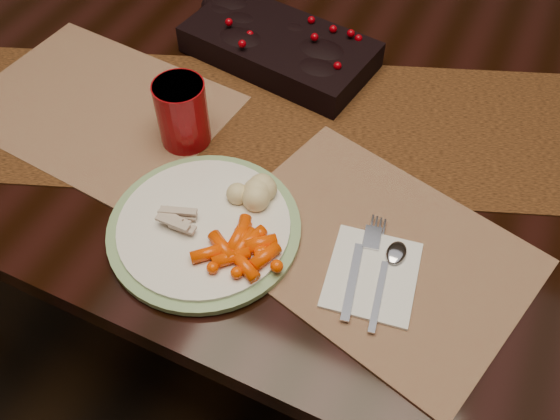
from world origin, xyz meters
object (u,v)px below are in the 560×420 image
at_px(placemat_main, 375,250).
at_px(mashed_potatoes, 247,190).
at_px(baby_carrots, 245,250).
at_px(dining_table, 320,234).
at_px(turkey_shreds, 178,221).
at_px(centerpiece, 279,43).
at_px(dinner_plate, 204,227).
at_px(napkin, 372,274).
at_px(red_cup, 182,113).

distance_m(placemat_main, mashed_potatoes, 0.20).
bearing_deg(baby_carrots, mashed_potatoes, 114.88).
distance_m(dining_table, turkey_shreds, 0.53).
bearing_deg(centerpiece, baby_carrots, -70.73).
bearing_deg(centerpiece, dinner_plate, -80.02).
height_order(centerpiece, mashed_potatoes, centerpiece).
bearing_deg(dining_table, dinner_plate, -101.13).
height_order(placemat_main, baby_carrots, baby_carrots).
height_order(centerpiece, dinner_plate, centerpiece).
distance_m(dinner_plate, mashed_potatoes, 0.08).
xyz_separation_m(dining_table, centerpiece, (-0.13, 0.07, 0.41)).
height_order(dining_table, napkin, napkin).
distance_m(placemat_main, turkey_shreds, 0.28).
xyz_separation_m(dinner_plate, red_cup, (-0.12, 0.15, 0.05)).
xyz_separation_m(dining_table, napkin, (0.18, -0.29, 0.38)).
relative_size(baby_carrots, mashed_potatoes, 1.39).
relative_size(centerpiece, baby_carrots, 3.25).
height_order(placemat_main, turkey_shreds, turkey_shreds).
bearing_deg(mashed_potatoes, baby_carrots, -65.12).
xyz_separation_m(centerpiece, mashed_potatoes, (0.11, -0.33, 0.00)).
relative_size(mashed_potatoes, red_cup, 0.68).
relative_size(mashed_potatoes, turkey_shreds, 1.17).
relative_size(centerpiece, dinner_plate, 1.22).
bearing_deg(red_cup, turkey_shreds, -62.09).
height_order(centerpiece, red_cup, red_cup).
bearing_deg(dinner_plate, napkin, 7.16).
distance_m(dining_table, red_cup, 0.50).
bearing_deg(dinner_plate, dining_table, 78.87).
distance_m(turkey_shreds, red_cup, 0.19).
distance_m(dining_table, placemat_main, 0.48).
height_order(dinner_plate, red_cup, red_cup).
distance_m(napkin, red_cup, 0.38).
xyz_separation_m(dining_table, placemat_main, (0.17, -0.25, 0.38)).
xyz_separation_m(centerpiece, placemat_main, (0.30, -0.33, -0.03)).
bearing_deg(placemat_main, red_cup, -176.77).
height_order(mashed_potatoes, napkin, mashed_potatoes).
bearing_deg(dining_table, napkin, -58.91).
distance_m(dinner_plate, red_cup, 0.20).
xyz_separation_m(placemat_main, dinner_plate, (-0.23, -0.07, 0.01)).
xyz_separation_m(baby_carrots, turkey_shreds, (-0.11, 0.00, -0.00)).
xyz_separation_m(mashed_potatoes, red_cup, (-0.15, 0.08, 0.02)).
bearing_deg(placemat_main, napkin, -60.83).
xyz_separation_m(baby_carrots, napkin, (0.17, 0.05, -0.02)).
height_order(dining_table, mashed_potatoes, mashed_potatoes).
height_order(dining_table, dinner_plate, dinner_plate).
relative_size(dinner_plate, turkey_shreds, 4.34).
height_order(centerpiece, napkin, centerpiece).
height_order(dinner_plate, napkin, dinner_plate).
bearing_deg(dinner_plate, red_cup, 128.49).
bearing_deg(red_cup, baby_carrots, -40.84).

